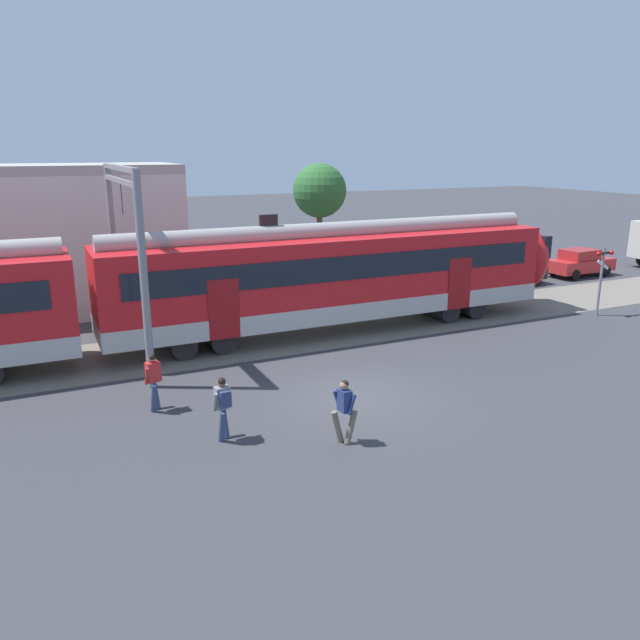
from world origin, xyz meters
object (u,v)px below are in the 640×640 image
(pedestrian_red, at_px, (153,378))
(crossing_signal, at_px, (602,270))
(parked_car_red, at_px, (580,263))
(commuter_train, at_px, (108,296))
(pedestrian_navy, at_px, (344,407))
(parked_car_black, at_px, (509,271))
(pedestrian_grey, at_px, (223,403))

(pedestrian_red, bearing_deg, crossing_signal, 6.27)
(parked_car_red, bearing_deg, crossing_signal, -132.38)
(commuter_train, xyz_separation_m, pedestrian_navy, (4.31, -9.03, -1.29))
(commuter_train, height_order, pedestrian_red, commuter_train)
(pedestrian_red, relative_size, parked_car_red, 0.41)
(parked_car_black, bearing_deg, parked_car_red, 2.09)
(pedestrian_red, xyz_separation_m, pedestrian_navy, (3.84, -4.02, 0.00))
(pedestrian_grey, distance_m, pedestrian_navy, 3.00)
(pedestrian_red, distance_m, crossing_signal, 19.61)
(parked_car_black, distance_m, parked_car_red, 5.39)
(pedestrian_navy, bearing_deg, pedestrian_red, 133.73)
(parked_car_black, distance_m, crossing_signal, 6.70)
(parked_car_black, height_order, crossing_signal, crossing_signal)
(pedestrian_grey, xyz_separation_m, parked_car_red, (24.42, 11.48, -0.21))
(commuter_train, relative_size, parked_car_red, 9.35)
(pedestrian_grey, bearing_deg, commuter_train, 102.39)
(commuter_train, distance_m, pedestrian_red, 5.20)
(pedestrian_grey, distance_m, crossing_signal, 18.89)
(commuter_train, bearing_deg, pedestrian_navy, -64.48)
(parked_car_black, bearing_deg, pedestrian_red, -156.76)
(crossing_signal, bearing_deg, pedestrian_navy, -158.50)
(parked_car_red, bearing_deg, parked_car_black, -177.91)
(pedestrian_navy, bearing_deg, commuter_train, 115.52)
(commuter_train, relative_size, pedestrian_navy, 22.83)
(pedestrian_navy, height_order, parked_car_black, pedestrian_navy)
(pedestrian_grey, xyz_separation_m, parked_car_black, (19.03, 11.28, -0.21))
(parked_car_red, xyz_separation_m, crossing_signal, (-6.15, -6.74, 1.23))
(pedestrian_grey, relative_size, pedestrian_navy, 1.00)
(parked_car_black, bearing_deg, commuter_train, -169.94)
(pedestrian_red, height_order, pedestrian_grey, same)
(pedestrian_red, bearing_deg, pedestrian_grey, -65.12)
(commuter_train, height_order, parked_car_red, commuter_train)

